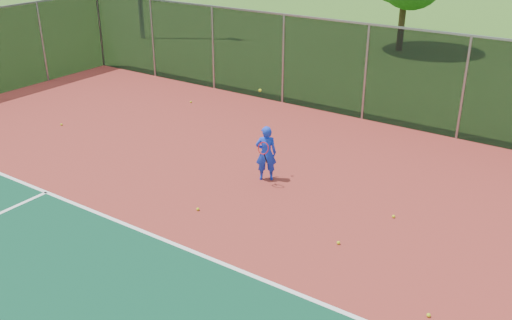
{
  "coord_description": "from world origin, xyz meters",
  "views": [
    {
      "loc": [
        3.89,
        -4.15,
        6.21
      ],
      "look_at": [
        -2.34,
        5.0,
        1.3
      ],
      "focal_mm": 40.0,
      "sensor_mm": 36.0,
      "label": 1
    }
  ],
  "objects": [
    {
      "name": "practice_ball_0",
      "position": [
        -8.58,
        10.15,
        0.06
      ],
      "size": [
        0.07,
        0.07,
        0.07
      ],
      "primitive_type": "sphere",
      "color": "#C6CE17",
      "rests_on": "court_apron"
    },
    {
      "name": "practice_ball_5",
      "position": [
        -0.25,
        4.86,
        0.06
      ],
      "size": [
        0.07,
        0.07,
        0.07
      ],
      "primitive_type": "sphere",
      "color": "#C6CE17",
      "rests_on": "court_apron"
    },
    {
      "name": "practice_ball_3",
      "position": [
        0.26,
        6.5,
        0.06
      ],
      "size": [
        0.07,
        0.07,
        0.07
      ],
      "primitive_type": "sphere",
      "color": "#C6CE17",
      "rests_on": "court_apron"
    },
    {
      "name": "tennis_player",
      "position": [
        -3.1,
        6.55,
        0.73
      ],
      "size": [
        0.61,
        0.7,
        2.27
      ],
      "color": "blue",
      "rests_on": "court_apron"
    },
    {
      "name": "practice_ball_4",
      "position": [
        -3.47,
        4.35,
        0.06
      ],
      "size": [
        0.07,
        0.07,
        0.07
      ],
      "primitive_type": "sphere",
      "color": "#C6CE17",
      "rests_on": "court_apron"
    },
    {
      "name": "fence_back",
      "position": [
        0.0,
        12.0,
        1.56
      ],
      "size": [
        30.0,
        0.06,
        3.03
      ],
      "color": "black",
      "rests_on": "court_apron"
    },
    {
      "name": "practice_ball_1",
      "position": [
        1.99,
        3.7,
        0.06
      ],
      "size": [
        0.07,
        0.07,
        0.07
      ],
      "primitive_type": "sphere",
      "color": "#C6CE17",
      "rests_on": "court_apron"
    },
    {
      "name": "practice_ball_6",
      "position": [
        -10.44,
        6.16,
        0.06
      ],
      "size": [
        0.07,
        0.07,
        0.07
      ],
      "primitive_type": "sphere",
      "color": "#C6CE17",
      "rests_on": "court_apron"
    }
  ]
}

